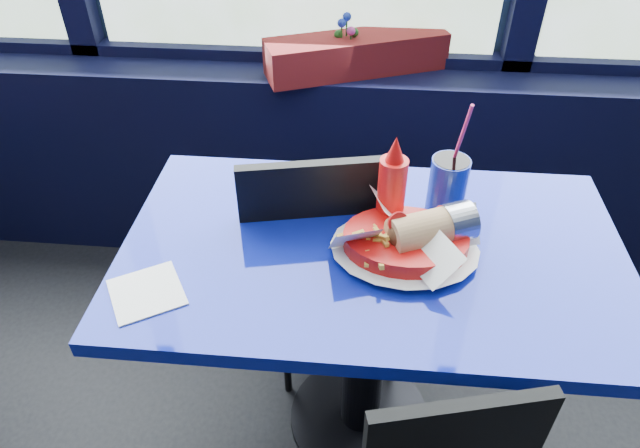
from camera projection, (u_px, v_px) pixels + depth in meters
The scene contains 9 objects.
window_sill at pixel (297, 163), 2.28m from camera, with size 5.00×0.26×0.80m, color black.
near_table at pixel (369, 298), 1.48m from camera, with size 1.20×0.70×0.75m.
chair_near_back at pixel (328, 251), 1.69m from camera, with size 0.49×0.49×0.91m.
planter_box at pixel (356, 54), 1.97m from camera, with size 0.63×0.16×0.13m, color maroon.
flower_vase at pixel (346, 56), 1.95m from camera, with size 0.11×0.11×0.21m.
food_basket at pixel (408, 239), 1.32m from camera, with size 0.31×0.29×0.11m.
ketchup_bottle at pixel (392, 189), 1.35m from camera, with size 0.07×0.07×0.25m.
soda_cup at pixel (448, 185), 1.42m from camera, with size 0.10×0.10×0.32m.
napkin at pixel (147, 292), 1.24m from camera, with size 0.15×0.15×0.00m, color white.
Camera 1 is at (0.27, 0.97, 1.66)m, focal length 32.00 mm.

